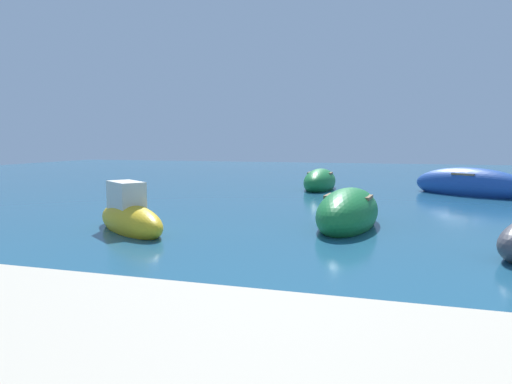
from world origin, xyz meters
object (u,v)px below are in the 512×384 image
(moored_boat_1, at_px, (469,185))
(moored_boat_3, at_px, (130,217))
(moored_boat_4, at_px, (348,213))
(moored_boat_7, at_px, (320,182))

(moored_boat_1, relative_size, moored_boat_3, 1.57)
(moored_boat_4, bearing_deg, moored_boat_7, 18.98)
(moored_boat_1, height_order, moored_boat_4, moored_boat_1)
(moored_boat_3, xyz_separation_m, moored_boat_7, (3.05, 11.27, 0.00))
(moored_boat_1, bearing_deg, moored_boat_7, 29.02)
(moored_boat_3, xyz_separation_m, moored_boat_4, (5.16, 2.11, 0.02))
(moored_boat_3, distance_m, moored_boat_4, 5.57)
(moored_boat_3, bearing_deg, moored_boat_1, 85.65)
(moored_boat_3, bearing_deg, moored_boat_4, 58.82)
(moored_boat_1, bearing_deg, moored_boat_4, 97.73)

